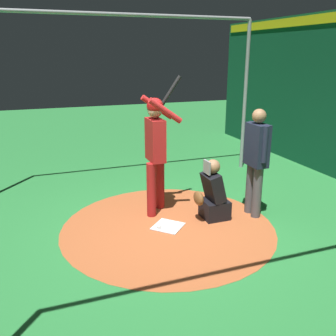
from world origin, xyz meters
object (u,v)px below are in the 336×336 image
Objects in this scene: batter at (156,144)px; catcher at (213,196)px; baseball_0 at (159,226)px; umpire at (256,157)px; home_plate at (168,226)px.

batter is 2.25× the size of catcher.
umpire is at bearing 179.47° from baseball_0.
umpire is (-1.47, 0.04, 0.97)m from home_plate.
batter is 1.60m from umpire.
batter is 1.22m from catcher.
baseball_0 reaches higher than home_plate.
catcher is at bearing -7.84° from umpire.
umpire reaches higher than baseball_0.
batter reaches higher than home_plate.
umpire is at bearing 172.16° from catcher.
batter is 1.27× the size of umpire.
batter is at bearing -24.21° from umpire.
batter reaches higher than umpire.
umpire is 1.87m from baseball_0.
home_plate is 0.87m from catcher.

